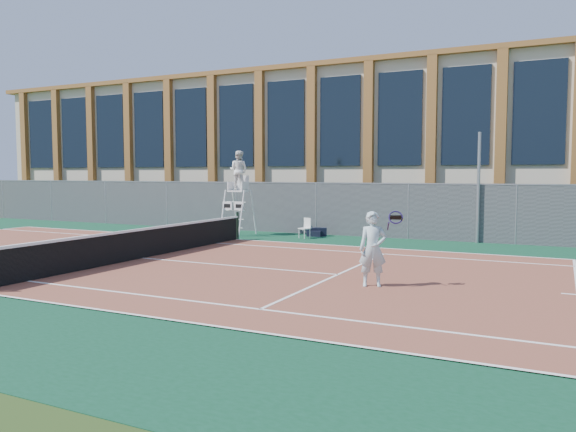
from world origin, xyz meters
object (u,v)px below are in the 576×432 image
at_px(plastic_chair, 306,226).
at_px(steel_pole, 478,188).
at_px(umpire_chair, 239,173).
at_px(tennis_player, 373,249).

bearing_deg(plastic_chair, steel_pole, 12.94).
height_order(umpire_chair, tennis_player, umpire_chair).
distance_m(umpire_chair, plastic_chair, 3.74).
bearing_deg(umpire_chair, plastic_chair, 3.28).
bearing_deg(steel_pole, tennis_player, -95.93).
height_order(steel_pole, umpire_chair, steel_pole).
distance_m(steel_pole, umpire_chair, 9.63).
xyz_separation_m(umpire_chair, plastic_chair, (3.04, 0.17, -2.16)).
bearing_deg(steel_pole, umpire_chair, -170.11).
relative_size(steel_pole, umpire_chair, 1.15).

